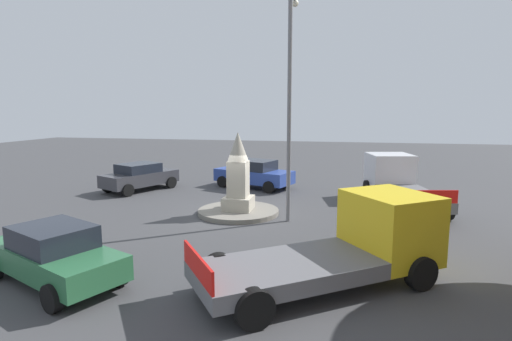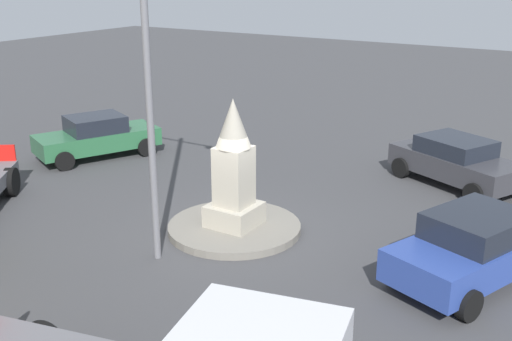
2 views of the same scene
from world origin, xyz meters
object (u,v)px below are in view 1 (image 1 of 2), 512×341
object	(u,v)px
car_green_near_island	(54,254)
truck_white_passing	(396,181)
streetlamp	(290,83)
car_blue_parked_right	(254,174)
car_dark_grey_parked_left	(140,176)
truck_yellow_far_side	(353,243)
monument	(238,175)

from	to	relation	value
car_green_near_island	truck_white_passing	size ratio (longest dim) A/B	0.71
streetlamp	car_blue_parked_right	world-z (taller)	streetlamp
car_blue_parked_right	car_dark_grey_parked_left	size ratio (longest dim) A/B	1.07
car_green_near_island	truck_yellow_far_side	world-z (taller)	truck_yellow_far_side
monument	streetlamp	xyz separation A→B (m)	(0.67, 2.19, 3.65)
car_dark_grey_parked_left	truck_yellow_far_side	distance (m)	14.72
car_blue_parked_right	monument	bearing A→B (deg)	5.98
streetlamp	monument	bearing A→B (deg)	-107.12
car_blue_parked_right	truck_yellow_far_side	size ratio (longest dim) A/B	0.75
streetlamp	truck_yellow_far_side	xyz separation A→B (m)	(5.28, 2.36, -4.29)
monument	car_blue_parked_right	xyz separation A→B (m)	(-5.81, -0.61, -0.87)
streetlamp	car_green_near_island	bearing A→B (deg)	-35.50
streetlamp	car_blue_parked_right	bearing A→B (deg)	-156.68
car_green_near_island	car_blue_parked_right	size ratio (longest dim) A/B	0.96
car_green_near_island	truck_yellow_far_side	size ratio (longest dim) A/B	0.72
car_blue_parked_right	car_green_near_island	bearing A→B (deg)	-9.16
car_green_near_island	truck_white_passing	world-z (taller)	truck_white_passing
streetlamp	car_dark_grey_parked_left	world-z (taller)	streetlamp
car_green_near_island	streetlamp	bearing A→B (deg)	144.50
truck_yellow_far_side	car_dark_grey_parked_left	bearing A→B (deg)	-131.38
car_blue_parked_right	car_dark_grey_parked_left	distance (m)	6.23
monument	truck_white_passing	world-z (taller)	monument
streetlamp	car_green_near_island	world-z (taller)	streetlamp
monument	car_green_near_island	world-z (taller)	monument
streetlamp	truck_white_passing	bearing A→B (deg)	133.77
monument	car_blue_parked_right	world-z (taller)	monument
monument	truck_yellow_far_side	distance (m)	7.52
car_dark_grey_parked_left	monument	bearing A→B (deg)	59.82
car_blue_parked_right	car_dark_grey_parked_left	bearing A→B (deg)	-70.93
car_dark_grey_parked_left	truck_white_passing	size ratio (longest dim) A/B	0.70
monument	truck_yellow_far_side	xyz separation A→B (m)	(5.95, 4.55, -0.64)
streetlamp	car_dark_grey_parked_left	size ratio (longest dim) A/B	2.03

